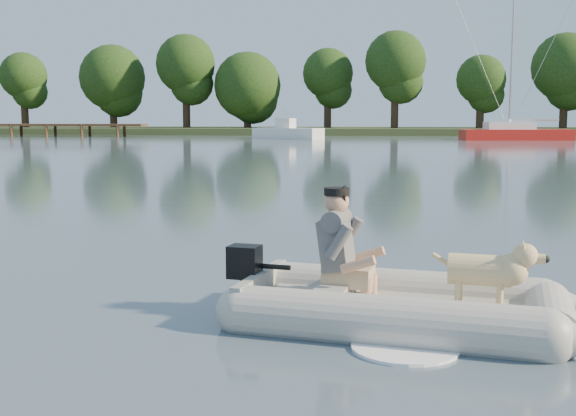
# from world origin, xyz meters

# --- Properties ---
(water) EXTENTS (160.00, 160.00, 0.00)m
(water) POSITION_xyz_m (0.00, 0.00, 0.00)
(water) COLOR slate
(water) RESTS_ON ground
(shore_bank) EXTENTS (160.00, 12.00, 0.70)m
(shore_bank) POSITION_xyz_m (0.00, 62.00, 0.25)
(shore_bank) COLOR #47512D
(shore_bank) RESTS_ON water
(dock) EXTENTS (18.00, 2.00, 1.04)m
(dock) POSITION_xyz_m (-26.00, 52.00, 0.52)
(dock) COLOR #4C331E
(dock) RESTS_ON water
(treeline) EXTENTS (71.02, 7.35, 9.27)m
(treeline) POSITION_xyz_m (-3.71, 61.11, 5.48)
(treeline) COLOR #332316
(treeline) RESTS_ON shore_bank
(dinghy) EXTENTS (4.72, 3.80, 1.22)m
(dinghy) POSITION_xyz_m (0.98, -0.12, 0.51)
(dinghy) COLOR #9B9B96
(dinghy) RESTS_ON water
(man) EXTENTS (0.73, 0.66, 0.94)m
(man) POSITION_xyz_m (0.39, 0.05, 0.68)
(man) COLOR #56575B
(man) RESTS_ON dinghy
(dog) EXTENTS (0.86, 0.45, 0.54)m
(dog) POSITION_xyz_m (1.54, -0.19, 0.45)
(dog) COLOR tan
(dog) RESTS_ON dinghy
(outboard_motor) EXTENTS (0.41, 0.32, 0.69)m
(outboard_motor) POSITION_xyz_m (-0.44, 0.18, 0.27)
(outboard_motor) COLOR black
(outboard_motor) RESTS_ON dinghy
(motorboat) EXTENTS (5.66, 4.05, 2.24)m
(motorboat) POSITION_xyz_m (-4.70, 47.27, 1.02)
(motorboat) COLOR white
(motorboat) RESTS_ON water
(sailboat) EXTENTS (7.77, 3.00, 10.42)m
(sailboat) POSITION_xyz_m (11.50, 46.58, 0.46)
(sailboat) COLOR #B01A14
(sailboat) RESTS_ON water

